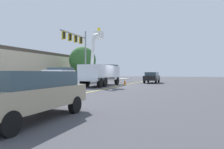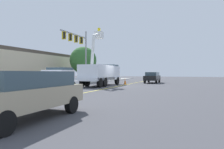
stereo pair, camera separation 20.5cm
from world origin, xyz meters
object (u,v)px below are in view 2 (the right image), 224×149
trailing_sedan (26,92)px  traffic_signal_mast (79,45)px  traffic_cone_leading (52,92)px  passing_minivan (152,77)px  service_pickup_truck (49,79)px  utility_bucket_truck (101,73)px  traffic_cone_mid_front (125,81)px

trailing_sedan → traffic_signal_mast: (19.80, 10.06, 4.57)m
trailing_sedan → traffic_cone_leading: 5.80m
passing_minivan → traffic_cone_leading: 21.56m
service_pickup_truck → traffic_signal_mast: bearing=21.8°
utility_bucket_truck → traffic_cone_mid_front: 4.23m
traffic_cone_leading → traffic_signal_mast: (14.80, 7.19, 5.14)m
service_pickup_truck → traffic_cone_mid_front: (13.76, -1.60, -0.68)m
traffic_cone_leading → traffic_cone_mid_front: traffic_cone_mid_front is taller
traffic_cone_leading → traffic_cone_mid_front: (16.12, 0.62, 0.03)m
traffic_cone_mid_front → traffic_cone_leading: bearing=-177.8°
service_pickup_truck → traffic_cone_mid_front: size_ratio=6.40×
trailing_sedan → utility_bucket_truck: bearing=17.2°
utility_bucket_truck → passing_minivan: 10.05m
passing_minivan → trailing_sedan: 26.47m
service_pickup_truck → traffic_cone_leading: (-2.36, -2.22, -0.71)m
traffic_cone_leading → passing_minivan: bearing=-5.5°
service_pickup_truck → traffic_cone_leading: size_ratio=6.87×
utility_bucket_truck → trailing_sedan: utility_bucket_truck is taller
service_pickup_truck → traffic_signal_mast: traffic_signal_mast is taller
traffic_cone_mid_front → traffic_signal_mast: (-1.32, 6.57, 5.11)m
traffic_cone_mid_front → trailing_sedan: bearing=-170.6°
utility_bucket_truck → traffic_cone_mid_front: utility_bucket_truck is taller
traffic_signal_mast → passing_minivan: bearing=-54.2°
trailing_sedan → service_pickup_truck: bearing=34.7°
trailing_sedan → traffic_cone_mid_front: size_ratio=5.49×
passing_minivan → traffic_cone_mid_front: (-5.34, 2.68, -0.54)m
utility_bucket_truck → traffic_cone_leading: 12.86m
traffic_cone_leading → traffic_signal_mast: bearing=25.9°
passing_minivan → traffic_signal_mast: size_ratio=0.61×
traffic_signal_mast → utility_bucket_truck: bearing=-115.9°
traffic_signal_mast → traffic_cone_leading: bearing=-154.1°
service_pickup_truck → traffic_signal_mast: size_ratio=0.71×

